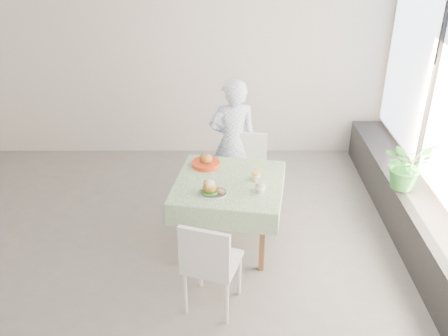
{
  "coord_description": "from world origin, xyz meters",
  "views": [
    {
      "loc": [
        0.8,
        -4.01,
        3.16
      ],
      "look_at": [
        0.81,
        0.33,
        0.86
      ],
      "focal_mm": 40.0,
      "sensor_mm": 36.0,
      "label": 1
    }
  ],
  "objects_px": {
    "chair_far": "(246,188)",
    "chair_near": "(212,280)",
    "main_dish": "(211,189)",
    "potted_plant": "(406,165)",
    "diner": "(233,142)",
    "juice_cup_orange": "(255,175)",
    "cafe_table": "(229,205)"
  },
  "relations": [
    {
      "from": "chair_far",
      "to": "chair_near",
      "type": "distance_m",
      "value": 1.62
    },
    {
      "from": "main_dish",
      "to": "potted_plant",
      "type": "relative_size",
      "value": 0.52
    },
    {
      "from": "diner",
      "to": "juice_cup_orange",
      "type": "relative_size",
      "value": 6.14
    },
    {
      "from": "cafe_table",
      "to": "potted_plant",
      "type": "height_order",
      "value": "potted_plant"
    },
    {
      "from": "chair_far",
      "to": "diner",
      "type": "relative_size",
      "value": 0.59
    },
    {
      "from": "chair_far",
      "to": "main_dish",
      "type": "relative_size",
      "value": 3.19
    },
    {
      "from": "main_dish",
      "to": "potted_plant",
      "type": "distance_m",
      "value": 2.09
    },
    {
      "from": "juice_cup_orange",
      "to": "potted_plant",
      "type": "height_order",
      "value": "potted_plant"
    },
    {
      "from": "potted_plant",
      "to": "cafe_table",
      "type": "bearing_deg",
      "value": -170.8
    },
    {
      "from": "cafe_table",
      "to": "juice_cup_orange",
      "type": "xyz_separation_m",
      "value": [
        0.26,
        0.02,
        0.34
      ]
    },
    {
      "from": "diner",
      "to": "potted_plant",
      "type": "relative_size",
      "value": 2.8
    },
    {
      "from": "chair_far",
      "to": "diner",
      "type": "distance_m",
      "value": 0.55
    },
    {
      "from": "chair_near",
      "to": "cafe_table",
      "type": "bearing_deg",
      "value": 80.46
    },
    {
      "from": "cafe_table",
      "to": "diner",
      "type": "xyz_separation_m",
      "value": [
        0.05,
        0.88,
        0.29
      ]
    },
    {
      "from": "chair_near",
      "to": "potted_plant",
      "type": "height_order",
      "value": "potted_plant"
    },
    {
      "from": "cafe_table",
      "to": "potted_plant",
      "type": "bearing_deg",
      "value": 9.2
    },
    {
      "from": "chair_near",
      "to": "main_dish",
      "type": "distance_m",
      "value": 0.85
    },
    {
      "from": "chair_near",
      "to": "main_dish",
      "type": "relative_size",
      "value": 3.27
    },
    {
      "from": "main_dish",
      "to": "potted_plant",
      "type": "height_order",
      "value": "potted_plant"
    },
    {
      "from": "main_dish",
      "to": "chair_near",
      "type": "bearing_deg",
      "value": -88.68
    },
    {
      "from": "main_dish",
      "to": "potted_plant",
      "type": "xyz_separation_m",
      "value": [
        2.02,
        0.54,
        -0.02
      ]
    },
    {
      "from": "chair_far",
      "to": "chair_near",
      "type": "height_order",
      "value": "chair_near"
    },
    {
      "from": "cafe_table",
      "to": "diner",
      "type": "distance_m",
      "value": 0.93
    },
    {
      "from": "main_dish",
      "to": "juice_cup_orange",
      "type": "relative_size",
      "value": 1.14
    },
    {
      "from": "chair_near",
      "to": "diner",
      "type": "xyz_separation_m",
      "value": [
        0.21,
        1.81,
        0.47
      ]
    },
    {
      "from": "chair_near",
      "to": "chair_far",
      "type": "bearing_deg",
      "value": 77.21
    },
    {
      "from": "cafe_table",
      "to": "chair_near",
      "type": "bearing_deg",
      "value": -99.54
    },
    {
      "from": "chair_near",
      "to": "juice_cup_orange",
      "type": "bearing_deg",
      "value": 66.22
    },
    {
      "from": "diner",
      "to": "cafe_table",
      "type": "bearing_deg",
      "value": 76.98
    },
    {
      "from": "chair_far",
      "to": "cafe_table",
      "type": "bearing_deg",
      "value": -107.17
    },
    {
      "from": "chair_far",
      "to": "main_dish",
      "type": "height_order",
      "value": "chair_far"
    },
    {
      "from": "chair_near",
      "to": "main_dish",
      "type": "xyz_separation_m",
      "value": [
        -0.02,
        0.69,
        0.51
      ]
    }
  ]
}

